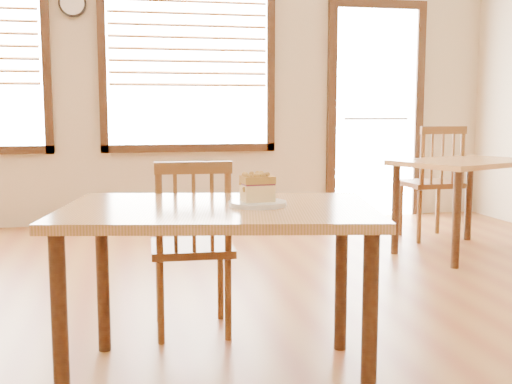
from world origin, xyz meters
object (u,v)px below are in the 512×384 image
cafe_chair_main (192,246)px  cafe_table_second (465,174)px  wall_clock (72,3)px  plate (257,204)px  cafe_chair_second (432,182)px  cake_slice (257,187)px  cafe_table_main (219,228)px

cafe_chair_main → cafe_table_second: bearing=-146.2°
wall_clock → plate: bearing=-76.1°
wall_clock → cafe_chair_main: size_ratio=0.29×
cafe_table_second → plate: (-2.12, -2.07, 0.12)m
cafe_table_second → cafe_chair_second: bearing=65.0°
cafe_chair_second → cake_slice: cafe_chair_second is taller
cafe_table_second → cafe_chair_second: 0.57m
cafe_chair_second → wall_clock: bearing=-23.6°
cafe_chair_main → plate: 0.73m
cafe_table_second → plate: plate is taller
cafe_table_main → plate: bearing=2.1°
cafe_table_second → plate: bearing=-159.7°
cafe_chair_second → cafe_table_main: bearing=48.0°
cafe_table_main → cafe_chair_main: 0.64m
cafe_chair_main → cake_slice: cafe_chair_main is taller
cafe_table_main → cake_slice: 0.23m
cafe_table_main → cafe_chair_main: bearing=105.3°
plate → cake_slice: cake_slice is taller
cafe_chair_main → cafe_table_second: (2.32, 1.44, 0.18)m
plate → cake_slice: size_ratio=1.65×
wall_clock → cafe_chair_main: bearing=-76.9°
cafe_table_second → cake_slice: size_ratio=8.85×
plate → cafe_table_main: bearing=171.4°
cafe_chair_second → plate: 3.39m
wall_clock → cake_slice: (0.97, -3.94, -1.32)m
cafe_table_second → cake_slice: bearing=-159.7°
cafe_table_second → cake_slice: cake_slice is taller
cafe_chair_second → cake_slice: bearing=50.3°
cafe_chair_main → plate: (0.21, -0.63, 0.30)m
cafe_chair_main → cafe_chair_second: 3.07m
cafe_chair_main → cafe_table_second: 2.74m
cafe_table_main → cafe_chair_main: size_ratio=1.55×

